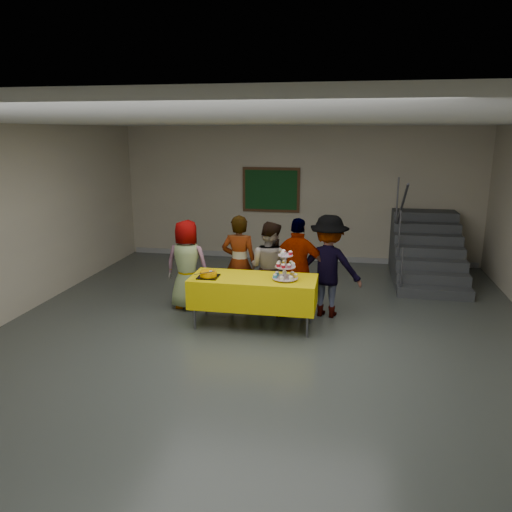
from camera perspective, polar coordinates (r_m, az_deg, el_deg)
The scene contains 11 objects.
room_shell at distance 6.32m, azimuth 0.20°, elevation 7.19°, with size 10.00×10.04×3.02m.
bake_table at distance 7.50m, azimuth -0.29°, elevation -4.03°, with size 1.88×0.78×0.77m.
cupcake_stand at distance 7.29m, azimuth 3.37°, elevation -1.45°, with size 0.38×0.38×0.44m.
bear_cake at distance 7.46m, azimuth -5.47°, elevation -2.00°, with size 0.32×0.36×0.12m.
schoolchild_a at distance 8.30m, azimuth -7.89°, elevation -1.00°, with size 0.73×0.47×1.49m, color slate.
schoolchild_b at distance 8.15m, azimuth -1.93°, elevation -0.82°, with size 0.58×0.38×1.59m, color slate.
schoolchild_c at distance 8.04m, azimuth 1.54°, elevation -1.33°, with size 0.73×0.57×1.50m, color slate.
schoolchild_d at distance 7.92m, azimuth 4.84°, elevation -1.32°, with size 0.93×0.39×1.58m, color slate.
schoolchild_e at distance 7.96m, azimuth 8.27°, elevation -1.16°, with size 1.06×0.61×1.63m, color slate.
staircase at distance 10.67m, azimuth 18.80°, elevation 0.34°, with size 1.30×2.40×2.04m.
noticeboard at distance 11.33m, azimuth 1.73°, elevation 7.57°, with size 1.30×0.05×1.00m.
Camera 1 is at (1.15, -6.15, 2.90)m, focal length 35.00 mm.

